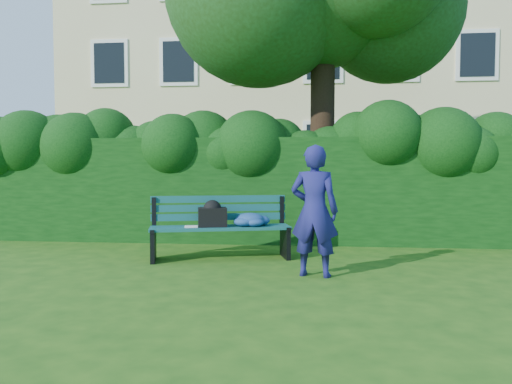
# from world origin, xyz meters

# --- Properties ---
(ground) EXTENTS (80.00, 80.00, 0.00)m
(ground) POSITION_xyz_m (0.00, 0.00, 0.00)
(ground) COLOR #1D4B12
(ground) RESTS_ON ground
(apartment_building) EXTENTS (16.00, 8.08, 12.00)m
(apartment_building) POSITION_xyz_m (-0.00, 13.99, 6.00)
(apartment_building) COLOR #CCB888
(apartment_building) RESTS_ON ground
(hedge) EXTENTS (10.00, 1.00, 1.80)m
(hedge) POSITION_xyz_m (0.00, 2.20, 0.90)
(hedge) COLOR black
(hedge) RESTS_ON ground
(park_bench) EXTENTS (2.04, 1.03, 0.89)m
(park_bench) POSITION_xyz_m (-0.42, 0.46, 0.51)
(park_bench) COLOR #0E4549
(park_bench) RESTS_ON ground
(man_reading) EXTENTS (0.64, 0.49, 1.58)m
(man_reading) POSITION_xyz_m (0.82, -0.55, 0.79)
(man_reading) COLOR navy
(man_reading) RESTS_ON ground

